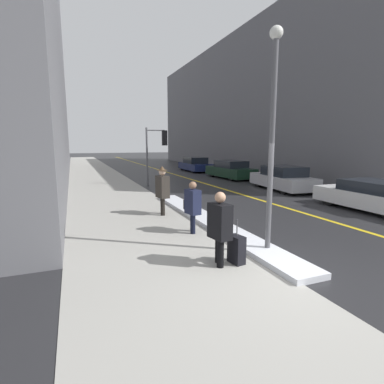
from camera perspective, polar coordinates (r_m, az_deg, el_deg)
name	(u,v)px	position (r m, az deg, el deg)	size (l,w,h in m)	color
ground_plane	(290,277)	(6.15, 18.16, -15.14)	(160.00, 160.00, 0.00)	#232326
sidewalk_slab	(103,184)	(19.48, -16.57, 1.50)	(4.00, 80.00, 0.01)	#9E9B93
road_centre_stripe	(192,180)	(20.88, 0.05, 2.36)	(0.16, 80.00, 0.00)	gold
snow_bank_curb	(208,220)	(9.63, 3.08, -5.39)	(0.79, 9.16, 0.13)	silver
building_facade_right	(250,107)	(31.31, 11.07, 15.63)	(6.00, 36.00, 12.16)	slate
lamp_post	(273,123)	(6.83, 15.10, 12.56)	(0.28, 0.28, 4.88)	#515156
traffic_light_near	(158,144)	(18.40, -6.46, 9.08)	(1.31, 0.32, 3.43)	#515156
pedestrian_trailing	(220,225)	(6.13, 5.31, -6.31)	(0.37, 0.54, 1.54)	black
pedestrian_with_shoulder_bag	(192,205)	(8.35, 0.09, -2.42)	(0.35, 0.70, 1.46)	black
pedestrian_in_glasses	(162,188)	(10.51, -5.67, 0.68)	(0.40, 0.76, 1.73)	black
parked_car_white	(374,196)	(13.09, 31.33, -0.68)	(1.89, 4.24, 1.13)	silver
parked_car_silver	(283,179)	(17.06, 16.89, 2.47)	(2.15, 4.48, 1.29)	#B2B2B7
parked_car_dark_green	(230,170)	(21.94, 7.29, 4.20)	(1.92, 4.56, 1.28)	black
parked_car_navy	(195,165)	(27.42, 0.56, 5.24)	(1.84, 4.52, 1.27)	navy
rolling_suitcase	(236,250)	(6.42, 8.47, -10.81)	(0.28, 0.39, 0.95)	black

